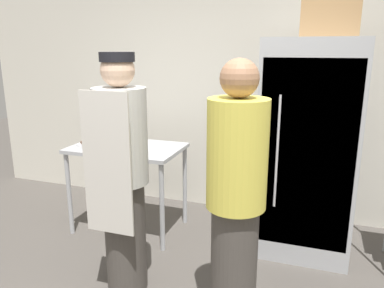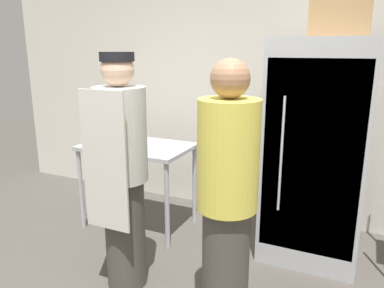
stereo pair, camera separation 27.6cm
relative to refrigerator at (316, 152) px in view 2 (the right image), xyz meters
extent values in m
cube|color=silver|center=(-0.77, 0.68, 0.61)|extent=(6.40, 0.12, 3.10)
cube|color=#ADAFB5|center=(0.00, 0.01, 0.00)|extent=(0.80, 0.75, 1.88)
cube|color=#93959B|center=(0.00, -0.36, 0.02)|extent=(0.74, 0.02, 1.54)
cylinder|color=silver|center=(-0.22, -0.39, 0.05)|extent=(0.02, 0.02, 0.92)
cube|color=#ADAFB5|center=(-1.68, -0.20, -0.09)|extent=(1.06, 0.67, 0.04)
cylinder|color=#ADAFB5|center=(-2.17, -0.50, -0.52)|extent=(0.04, 0.04, 0.83)
cylinder|color=#ADAFB5|center=(-1.18, -0.50, -0.52)|extent=(0.04, 0.04, 0.83)
cylinder|color=#ADAFB5|center=(-2.17, 0.09, -0.52)|extent=(0.04, 0.04, 0.83)
cylinder|color=#ADAFB5|center=(-1.18, 0.09, -0.52)|extent=(0.04, 0.04, 0.83)
cube|color=white|center=(-1.94, -0.35, -0.05)|extent=(0.26, 0.23, 0.05)
cube|color=white|center=(-1.94, -0.23, 0.09)|extent=(0.25, 0.01, 0.23)
torus|color=#513323|center=(-2.00, -0.41, -0.01)|extent=(0.09, 0.09, 0.03)
torus|color=#513323|center=(-1.94, -0.41, -0.01)|extent=(0.09, 0.09, 0.03)
torus|color=#513323|center=(-1.87, -0.41, -0.01)|extent=(0.09, 0.09, 0.03)
torus|color=#513323|center=(-2.00, -0.35, -0.01)|extent=(0.09, 0.09, 0.03)
torus|color=#513323|center=(-1.94, -0.35, -0.01)|extent=(0.09, 0.09, 0.03)
torus|color=#513323|center=(-1.87, -0.35, -0.01)|extent=(0.09, 0.09, 0.03)
torus|color=#513323|center=(-2.00, -0.30, -0.01)|extent=(0.09, 0.09, 0.03)
cylinder|color=#99999E|center=(-1.65, -0.21, -0.04)|extent=(0.12, 0.12, 0.08)
cylinder|color=#B2BCC1|center=(-1.65, -0.21, 0.08)|extent=(0.09, 0.09, 0.15)
cylinder|color=black|center=(-1.65, -0.21, 0.16)|extent=(0.09, 0.09, 0.02)
cube|color=#A87F51|center=(0.09, -0.01, 1.08)|extent=(0.44, 0.32, 0.28)
cylinder|color=#47423D|center=(-1.23, -1.08, -0.51)|extent=(0.30, 0.30, 0.86)
cylinder|color=beige|center=(-1.23, -1.08, 0.26)|extent=(0.38, 0.38, 0.68)
sphere|color=beige|center=(-1.23, -1.08, 0.71)|extent=(0.23, 0.23, 0.23)
cube|color=beige|center=(-1.23, -1.28, 0.11)|extent=(0.36, 0.02, 0.98)
cylinder|color=black|center=(-1.23, -1.08, 0.80)|extent=(0.24, 0.24, 0.06)
cylinder|color=#47423D|center=(-0.37, -1.21, -0.52)|extent=(0.30, 0.30, 0.85)
cylinder|color=#DBCC4C|center=(-0.37, -1.21, 0.24)|extent=(0.37, 0.37, 0.67)
sphere|color=#9E7051|center=(-0.37, -1.21, 0.69)|extent=(0.23, 0.23, 0.23)
camera|label=1|loc=(0.08, -3.33, 0.86)|focal=35.00mm
camera|label=2|loc=(0.33, -3.22, 0.86)|focal=35.00mm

